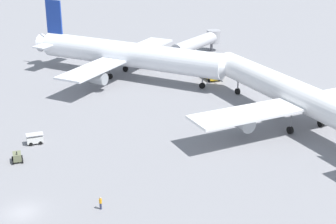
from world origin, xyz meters
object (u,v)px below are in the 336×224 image
at_px(airliner_at_gate_left, 128,55).
at_px(gse_baggage_cart_trailing, 35,139).
at_px(jet_bridge, 200,42).
at_px(airliner_being_pushed, 298,96).
at_px(gse_gpu_cart_small, 17,157).
at_px(pushback_tug, 211,74).
at_px(ground_crew_ramp_agent_by_cones, 101,203).

distance_m(airliner_at_gate_left, gse_baggage_cart_trailing, 39.27).
bearing_deg(jet_bridge, airliner_being_pushed, -49.93).
distance_m(airliner_at_gate_left, gse_gpu_cart_small, 45.74).
relative_size(pushback_tug, jet_bridge, 0.33).
bearing_deg(pushback_tug, airliner_being_pushed, -41.26).
relative_size(pushback_tug, ground_crew_ramp_agent_by_cones, 4.00).
distance_m(airliner_at_gate_left, jet_bridge, 25.87).
bearing_deg(gse_baggage_cart_trailing, jet_bridge, 85.14).
relative_size(pushback_tug, gse_baggage_cart_trailing, 2.25).
bearing_deg(airliner_being_pushed, jet_bridge, 130.07).
relative_size(gse_gpu_cart_small, jet_bridge, 0.12).
bearing_deg(jet_bridge, gse_baggage_cart_trailing, -94.86).
xyz_separation_m(airliner_being_pushed, jet_bridge, (-32.15, 38.22, -1.53)).
bearing_deg(gse_gpu_cart_small, gse_baggage_cart_trailing, 103.85).
relative_size(airliner_being_pushed, ground_crew_ramp_agent_by_cones, 24.29).
bearing_deg(gse_gpu_cart_small, jet_bridge, 86.87).
xyz_separation_m(pushback_tug, ground_crew_ramp_agent_by_cones, (5.09, -57.82, -0.28)).
bearing_deg(airliner_being_pushed, gse_baggage_cart_trailing, -146.32).
height_order(gse_gpu_cart_small, ground_crew_ramp_agent_by_cones, gse_gpu_cart_small).
xyz_separation_m(pushback_tug, gse_gpu_cart_small, (-13.28, -51.28, -0.39)).
bearing_deg(ground_crew_ramp_agent_by_cones, airliner_at_gate_left, 114.12).
bearing_deg(pushback_tug, jet_bridge, 117.34).
height_order(pushback_tug, gse_baggage_cart_trailing, pushback_tug).
distance_m(airliner_being_pushed, jet_bridge, 49.97).
bearing_deg(ground_crew_ramp_agent_by_cones, gse_baggage_cart_trailing, 147.08).
bearing_deg(gse_baggage_cart_trailing, gse_gpu_cart_small, -76.15).
distance_m(airliner_at_gate_left, ground_crew_ramp_agent_by_cones, 56.93).
bearing_deg(jet_bridge, gse_gpu_cart_small, -93.13).
xyz_separation_m(pushback_tug, gse_baggage_cart_trailing, (-14.86, -44.91, -0.33)).
distance_m(gse_gpu_cart_small, jet_bridge, 69.78).
bearing_deg(pushback_tug, gse_gpu_cart_small, -104.52).
distance_m(gse_baggage_cart_trailing, ground_crew_ramp_agent_by_cones, 23.77).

